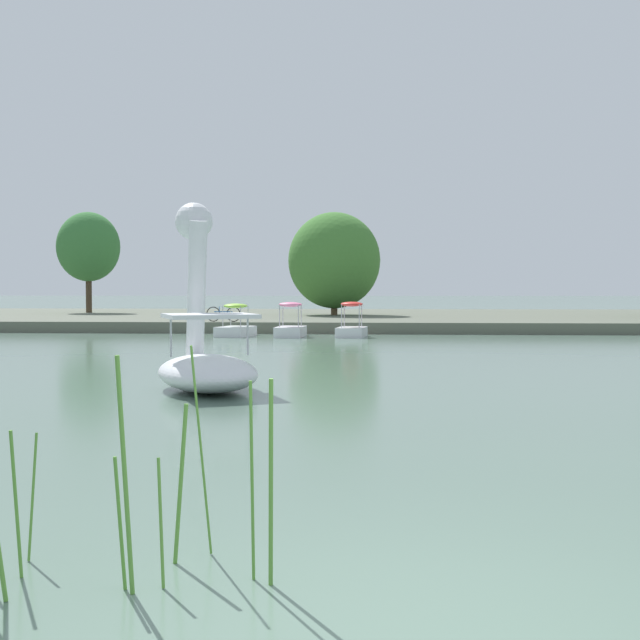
{
  "coord_description": "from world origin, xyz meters",
  "views": [
    {
      "loc": [
        -0.13,
        -4.4,
        1.97
      ],
      "look_at": [
        -1.74,
        19.72,
        1.02
      ],
      "focal_mm": 44.07,
      "sensor_mm": 36.0,
      "label": 1
    }
  ],
  "objects_px": {
    "swan_boat": "(205,347)",
    "pedal_boat_pink": "(291,327)",
    "pedal_boat_lime": "(236,327)",
    "bicycle_parked": "(223,314)",
    "pedal_boat_red": "(352,327)",
    "tree_willow_near_path": "(334,260)",
    "tree_broadleaf_right": "(88,247)"
  },
  "relations": [
    {
      "from": "swan_boat",
      "to": "pedal_boat_pink",
      "type": "distance_m",
      "value": 17.24
    },
    {
      "from": "pedal_boat_lime",
      "to": "pedal_boat_pink",
      "type": "bearing_deg",
      "value": -1.75
    },
    {
      "from": "swan_boat",
      "to": "bicycle_parked",
      "type": "distance_m",
      "value": 20.24
    },
    {
      "from": "pedal_boat_lime",
      "to": "bicycle_parked",
      "type": "bearing_deg",
      "value": 111.15
    },
    {
      "from": "pedal_boat_red",
      "to": "pedal_boat_pink",
      "type": "relative_size",
      "value": 0.92
    },
    {
      "from": "bicycle_parked",
      "to": "tree_willow_near_path",
      "type": "bearing_deg",
      "value": 64.4
    },
    {
      "from": "pedal_boat_red",
      "to": "pedal_boat_pink",
      "type": "distance_m",
      "value": 2.54
    },
    {
      "from": "pedal_boat_lime",
      "to": "tree_willow_near_path",
      "type": "distance_m",
      "value": 13.05
    },
    {
      "from": "tree_willow_near_path",
      "to": "tree_broadleaf_right",
      "type": "distance_m",
      "value": 15.99
    },
    {
      "from": "pedal_boat_pink",
      "to": "tree_broadleaf_right",
      "type": "distance_m",
      "value": 21.69
    },
    {
      "from": "swan_boat",
      "to": "bicycle_parked",
      "type": "xyz_separation_m",
      "value": [
        -3.46,
        19.95,
        0.01
      ]
    },
    {
      "from": "swan_boat",
      "to": "tree_willow_near_path",
      "type": "height_order",
      "value": "tree_willow_near_path"
    },
    {
      "from": "pedal_boat_pink",
      "to": "bicycle_parked",
      "type": "relative_size",
      "value": 1.31
    },
    {
      "from": "tree_willow_near_path",
      "to": "bicycle_parked",
      "type": "xyz_separation_m",
      "value": [
        -4.55,
        -9.5,
        -2.76
      ]
    },
    {
      "from": "pedal_boat_pink",
      "to": "tree_broadleaf_right",
      "type": "height_order",
      "value": "tree_broadleaf_right"
    },
    {
      "from": "pedal_boat_red",
      "to": "tree_broadleaf_right",
      "type": "bearing_deg",
      "value": 137.11
    },
    {
      "from": "pedal_boat_lime",
      "to": "tree_broadleaf_right",
      "type": "relative_size",
      "value": 0.33
    },
    {
      "from": "swan_boat",
      "to": "pedal_boat_pink",
      "type": "xyz_separation_m",
      "value": [
        -0.13,
        17.24,
        -0.43
      ]
    },
    {
      "from": "pedal_boat_pink",
      "to": "pedal_boat_lime",
      "type": "xyz_separation_m",
      "value": [
        -2.32,
        0.07,
        -0.01
      ]
    },
    {
      "from": "pedal_boat_pink",
      "to": "tree_willow_near_path",
      "type": "distance_m",
      "value": 12.68
    },
    {
      "from": "tree_willow_near_path",
      "to": "bicycle_parked",
      "type": "relative_size",
      "value": 3.59
    },
    {
      "from": "pedal_boat_lime",
      "to": "tree_broadleaf_right",
      "type": "height_order",
      "value": "tree_broadleaf_right"
    },
    {
      "from": "pedal_boat_pink",
      "to": "pedal_boat_red",
      "type": "bearing_deg",
      "value": 0.75
    },
    {
      "from": "pedal_boat_red",
      "to": "tree_willow_near_path",
      "type": "height_order",
      "value": "tree_willow_near_path"
    },
    {
      "from": "tree_broadleaf_right",
      "to": "pedal_boat_lime",
      "type": "bearing_deg",
      "value": -52.44
    },
    {
      "from": "swan_boat",
      "to": "tree_willow_near_path",
      "type": "bearing_deg",
      "value": 87.88
    },
    {
      "from": "pedal_boat_red",
      "to": "bicycle_parked",
      "type": "bearing_deg",
      "value": 155.49
    },
    {
      "from": "tree_willow_near_path",
      "to": "bicycle_parked",
      "type": "bearing_deg",
      "value": -115.6
    },
    {
      "from": "pedal_boat_lime",
      "to": "tree_willow_near_path",
      "type": "height_order",
      "value": "tree_willow_near_path"
    },
    {
      "from": "pedal_boat_pink",
      "to": "pedal_boat_lime",
      "type": "distance_m",
      "value": 2.32
    },
    {
      "from": "swan_boat",
      "to": "pedal_boat_red",
      "type": "bearing_deg",
      "value": 82.06
    },
    {
      "from": "swan_boat",
      "to": "pedal_boat_pink",
      "type": "relative_size",
      "value": 1.76
    }
  ]
}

